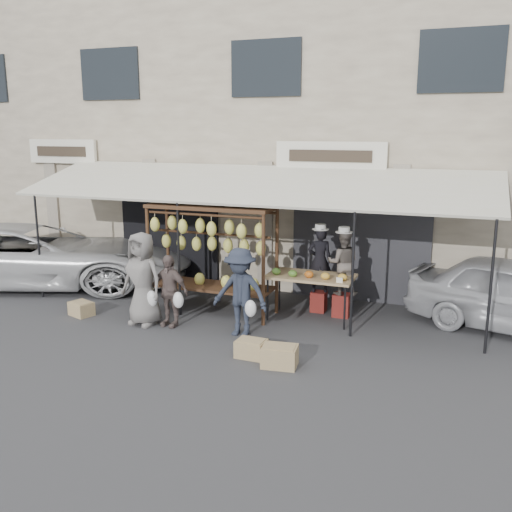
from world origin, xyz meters
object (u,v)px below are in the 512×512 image
Objects in this scene: banana_rack at (211,238)px; crate_far at (81,309)px; customer_left at (143,279)px; crate_near_b at (280,356)px; vendor_right at (343,263)px; customer_right at (240,292)px; customer_mid at (169,291)px; vendor_left at (320,260)px; crate_near_a at (251,349)px; produce_table at (310,277)px; van at (24,240)px.

crate_far is (-2.41, -1.11, -1.43)m from banana_rack.
crate_near_b is at bearing -8.56° from customer_left.
vendor_right reaches higher than customer_right.
customer_right reaches higher than crate_far.
customer_right is 3.53m from crate_far.
customer_right is (1.47, -0.00, 0.12)m from customer_mid.
vendor_left is 1.04× the size of vendor_right.
crate_near_a is 4.09m from crate_far.
banana_rack is at bearing 24.68° from crate_far.
crate_near_a is at bearing -54.98° from customer_right.
crate_near_a is at bearing 57.84° from vendor_right.
vendor_left is at bearing 23.00° from banana_rack.
banana_rack reaches higher than crate_far.
vendor_right is 2.68× the size of crate_near_a.
crate_near_a is at bearing -100.31° from produce_table.
crate_near_b is (0.17, -2.38, -0.70)m from produce_table.
banana_rack is 5.13m from van.
vendor_right is 3.46m from customer_mid.
customer_right is at bearing -126.26° from produce_table.
vendor_right reaches higher than customer_mid.
customer_right is 2.96× the size of crate_near_b.
produce_table is at bearing 93.97° from crate_near_b.
customer_right is at bearing 43.32° from vendor_left.
vendor_left reaches higher than crate_far.
van is at bearing -14.71° from vendor_left.
vendor_left is at bearing 65.13° from customer_right.
customer_left is (-0.94, -1.10, -0.66)m from banana_rack.
crate_near_b is at bearing -86.03° from produce_table.
customer_right reaches higher than customer_mid.
produce_table is 2.34m from crate_near_a.
customer_mid is (-2.43, -1.30, -0.17)m from produce_table.
crate_near_b is (1.12, -1.08, -0.65)m from customer_right.
crate_far is 0.09× the size of van.
banana_rack is 2.26m from vendor_left.
produce_table is at bearing 25.71° from vendor_right.
van is at bearing -9.49° from vendor_right.
customer_right is 1.69m from crate_near_b.
customer_left is (-3.49, -1.82, -0.21)m from vendor_right.
customer_left is 1.99m from customer_right.
produce_table is at bearing 56.69° from customer_right.
produce_table is 0.94× the size of customer_left.
customer_mid reaches higher than crate_far.
crate_near_a is (0.56, -0.89, -0.67)m from customer_right.
vendor_right is 2.34× the size of crate_near_b.
banana_rack is 2.69m from vendor_right.
customer_left is 3.34m from crate_near_b.
crate_near_b is 1.20× the size of crate_far.
customer_left is at bearing 162.69° from crate_near_a.
banana_rack is 3.32m from crate_near_b.
vendor_left is 0.82× the size of customer_right.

